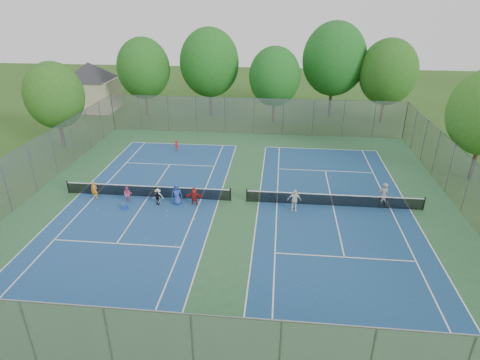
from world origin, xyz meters
name	(u,v)px	position (x,y,z in m)	size (l,w,h in m)	color
ground	(239,201)	(0.00, 0.00, 0.00)	(120.00, 120.00, 0.00)	#2A5019
court_pad	(239,201)	(0.00, 0.00, 0.01)	(32.00, 32.00, 0.01)	#2C5D35
court_left	(148,197)	(-7.00, 0.00, 0.02)	(10.97, 23.77, 0.01)	navy
court_right	(333,206)	(7.00, 0.00, 0.02)	(10.97, 23.77, 0.01)	navy
net_left	(148,192)	(-7.00, 0.00, 0.46)	(12.87, 0.10, 0.91)	black
net_right	(334,200)	(7.00, 0.00, 0.46)	(12.87, 0.10, 0.91)	black
fence_north	(254,116)	(0.00, 16.00, 2.00)	(32.00, 0.10, 4.00)	gray
fence_south	(193,355)	(0.00, -16.00, 2.00)	(32.00, 0.10, 4.00)	gray
fence_west	(32,168)	(-16.00, 0.00, 2.00)	(32.00, 0.10, 4.00)	gray
fence_east	(467,187)	(16.00, 0.00, 2.00)	(32.00, 0.10, 4.00)	gray
house	(90,78)	(-22.00, 24.00, 4.21)	(11.03, 11.03, 7.30)	#B7A88C
tree_nw	(143,68)	(-14.00, 22.00, 5.89)	(6.40, 6.40, 9.58)	#443326
tree_nl	(209,63)	(-6.00, 23.00, 6.54)	(7.20, 7.20, 10.69)	#443326
tree_nc	(275,77)	(2.00, 21.00, 5.39)	(6.00, 6.00, 8.85)	#443326
tree_nr	(334,59)	(9.00, 24.00, 7.04)	(7.60, 7.60, 11.42)	#443326
tree_ne	(388,72)	(15.00, 22.00, 5.97)	(6.60, 6.60, 9.77)	#443326
tree_side_w	(54,95)	(-19.00, 10.00, 5.24)	(5.60, 5.60, 8.47)	#443326
ball_crate	(125,207)	(-8.09, -2.02, 0.15)	(0.35, 0.35, 0.30)	#1735B0
ball_hopper	(156,188)	(-6.72, 1.03, 0.25)	(0.25, 0.25, 0.49)	#227D2F
student_a	(94,190)	(-10.96, -0.60, 0.67)	(0.49, 0.32, 1.33)	orange
student_b	(128,194)	(-8.21, -0.95, 0.63)	(0.61, 0.48, 1.26)	#CC4F7C
student_c	(158,196)	(-5.90, -0.95, 0.59)	(0.77, 0.44, 1.19)	silver
student_d	(158,198)	(-5.89, -1.12, 0.55)	(0.64, 0.27, 1.10)	black
student_e	(177,194)	(-4.49, -0.92, 0.82)	(0.81, 0.52, 1.65)	#294396
student_f	(194,196)	(-3.19, -0.89, 0.69)	(1.28, 0.41, 1.38)	#A31C17
child_far_baseline	(177,146)	(-7.22, 10.04, 0.52)	(0.67, 0.39, 1.04)	red
instructor	(383,195)	(10.51, 0.14, 0.98)	(0.72, 0.47, 1.97)	gray
teen_court_b	(294,200)	(4.10, -0.99, 0.84)	(0.98, 0.41, 1.67)	silver
tennis_ball_0	(167,211)	(-4.95, -2.05, 0.03)	(0.07, 0.07, 0.07)	#B2C92E
tennis_ball_1	(186,206)	(-3.75, -1.23, 0.03)	(0.07, 0.07, 0.07)	gold
tennis_ball_2	(147,240)	(-5.23, -5.85, 0.03)	(0.07, 0.07, 0.07)	#A7C42D
tennis_ball_3	(197,210)	(-2.82, -1.77, 0.03)	(0.07, 0.07, 0.07)	#CBED37
tennis_ball_4	(194,220)	(-2.75, -3.11, 0.03)	(0.07, 0.07, 0.07)	#D8F238
tennis_ball_5	(167,216)	(-4.76, -2.80, 0.03)	(0.07, 0.07, 0.07)	#9DC12C
tennis_ball_6	(97,209)	(-10.13, -2.27, 0.03)	(0.07, 0.07, 0.07)	#B7CE30
tennis_ball_7	(134,245)	(-5.85, -6.42, 0.03)	(0.07, 0.07, 0.07)	#BAD631
tennis_ball_8	(123,204)	(-8.49, -1.32, 0.03)	(0.07, 0.07, 0.07)	#ECF138
tennis_ball_9	(175,245)	(-3.30, -6.20, 0.03)	(0.07, 0.07, 0.07)	#D5E936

